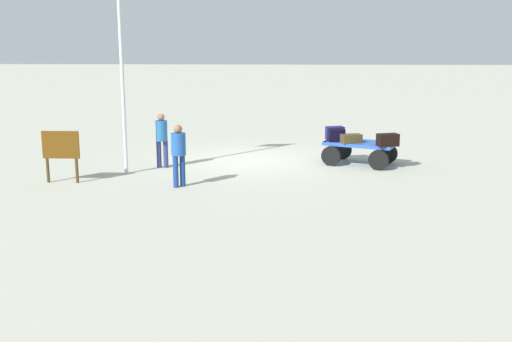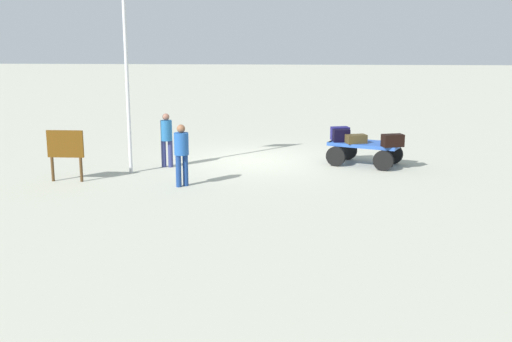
{
  "view_description": "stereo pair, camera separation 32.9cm",
  "coord_description": "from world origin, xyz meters",
  "views": [
    {
      "loc": [
        -0.86,
        18.93,
        3.87
      ],
      "look_at": [
        -0.39,
        6.0,
        1.0
      ],
      "focal_mm": 43.95,
      "sensor_mm": 36.0,
      "label": 1
    },
    {
      "loc": [
        -1.19,
        18.92,
        3.87
      ],
      "look_at": [
        -0.39,
        6.0,
        1.0
      ],
      "focal_mm": 43.95,
      "sensor_mm": 36.0,
      "label": 2
    }
  ],
  "objects": [
    {
      "name": "ground_plane",
      "position": [
        0.0,
        0.0,
        0.0
      ],
      "size": [
        120.0,
        120.0,
        0.0
      ],
      "primitive_type": "plane",
      "color": "#ADAD9B"
    },
    {
      "name": "luggage_cart",
      "position": [
        -3.28,
        0.41,
        0.49
      ],
      "size": [
        2.33,
        1.91,
        0.69
      ],
      "color": "#2A53AF",
      "rests_on": "ground"
    },
    {
      "name": "suitcase_maroon",
      "position": [
        -4.0,
        1.1,
        0.86
      ],
      "size": [
        0.66,
        0.48,
        0.35
      ],
      "color": "black",
      "rests_on": "luggage_cart"
    },
    {
      "name": "suitcase_grey",
      "position": [
        -3.01,
        0.59,
        0.81
      ],
      "size": [
        0.66,
        0.49,
        0.25
      ],
      "color": "#44371D",
      "rests_on": "luggage_cart"
    },
    {
      "name": "suitcase_olive",
      "position": [
        -2.59,
        0.34,
        0.87
      ],
      "size": [
        0.52,
        0.42,
        0.37
      ],
      "color": "black",
      "rests_on": "luggage_cart"
    },
    {
      "name": "suitcase_tan",
      "position": [
        -2.57,
        0.05,
        0.89
      ],
      "size": [
        0.59,
        0.46,
        0.4
      ],
      "color": "navy",
      "rests_on": "luggage_cart"
    },
    {
      "name": "worker_lead",
      "position": [
        1.67,
        3.4,
        0.95
      ],
      "size": [
        0.52,
        0.52,
        1.6
      ],
      "color": "navy",
      "rests_on": "ground"
    },
    {
      "name": "worker_trailing",
      "position": [
        2.53,
        1.08,
        0.91
      ],
      "size": [
        0.34,
        0.34,
        1.59
      ],
      "color": "navy",
      "rests_on": "ground"
    },
    {
      "name": "flagpole",
      "position": [
        3.49,
        1.89,
        3.27
      ],
      "size": [
        0.89,
        0.1,
        5.64
      ],
      "color": "silver",
      "rests_on": "ground"
    },
    {
      "name": "signboard",
      "position": [
        4.82,
        3.05,
        0.9
      ],
      "size": [
        0.97,
        0.09,
        1.37
      ],
      "color": "#4C3319",
      "rests_on": "ground"
    }
  ]
}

